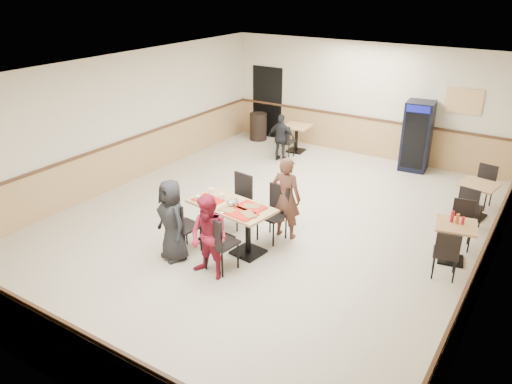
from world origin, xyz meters
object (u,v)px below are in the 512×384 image
Objects in this scene: diner_woman_right at (209,238)px; side_table_near at (454,237)px; lone_diner at (281,138)px; pepsi_cooler at (417,136)px; back_table at (297,134)px; main_table at (232,219)px; side_table_far at (477,195)px; diner_woman_left at (172,220)px; diner_man_opposite at (286,198)px; trash_bin at (258,127)px.

side_table_near is at bearing 42.49° from diner_woman_right.
pepsi_cooler is at bearing -167.42° from lone_diner.
lone_diner reaches higher than back_table.
lone_diner is at bearing 116.69° from main_table.
side_table_near is 0.99× the size of side_table_far.
side_table_far is (3.48, 3.67, -0.07)m from main_table.
back_table is at bearing 119.08° from diner_woman_left.
back_table is (-1.55, 5.31, -0.06)m from main_table.
main_table is 5.53m from back_table.
side_table_near is (5.04, -2.81, -0.15)m from lone_diner.
side_table_near is 4.49m from pepsi_cooler.
side_table_near is (2.87, 0.77, -0.32)m from diner_man_opposite.
lone_diner is (-1.81, 5.45, -0.09)m from diner_woman_right.
side_table_near is at bearing -89.51° from side_table_far.
back_table is at bearing -98.83° from lone_diner.
diner_woman_right reaches higher than back_table.
main_table is at bearing 75.13° from diner_woman_left.
pepsi_cooler is (2.25, 6.57, 0.14)m from diner_woman_left.
diner_woman_left is 1.91× the size of back_table.
back_table is 1.52m from trash_bin.
diner_man_opposite reaches higher than side_table_far.
lone_diner is at bearing -164.21° from pepsi_cooler.
main_table reaches higher than side_table_far.
pepsi_cooler reaches higher than diner_man_opposite.
diner_woman_right is (0.88, -0.12, -0.02)m from diner_woman_left.
diner_man_opposite reaches higher than side_table_near.
diner_man_opposite is at bearing -52.67° from trash_bin.
main_table is at bearing -154.80° from side_table_near.
pepsi_cooler reaches higher than main_table.
side_table_far is 1.03× the size of back_table.
pepsi_cooler is at bearing 7.06° from back_table.
diner_man_opposite is 4.93m from pepsi_cooler.
diner_man_opposite is at bearing 112.36° from lone_diner.
trash_bin is at bearing 163.00° from side_table_far.
diner_woman_left is at bearing 91.02° from lone_diner.
diner_woman_left is 2.15m from diner_man_opposite.
lone_diner is at bearing -90.00° from back_table.
diner_man_opposite reaches higher than lone_diner.
diner_woman_right is at bearing 75.46° from diner_man_opposite.
pepsi_cooler is (-1.87, 4.06, 0.40)m from side_table_near.
lone_diner is 1.92m from trash_bin.
diner_woman_right is at bearing 99.55° from lone_diner.
lone_diner is at bearing 171.09° from side_table_far.
trash_bin is at bearing -56.30° from diner_man_opposite.
diner_woman_right is 7.42m from trash_bin.
back_table is (-5.04, 3.66, 0.03)m from side_table_near.
back_table is 3.22m from pepsi_cooler.
lone_diner is 0.86m from back_table.
diner_man_opposite reaches higher than diner_woman_right.
main_table is 5.94m from pepsi_cooler.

